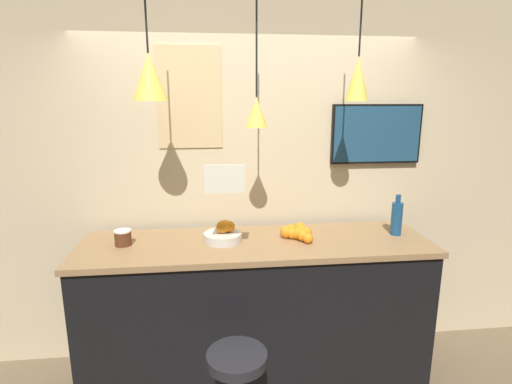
{
  "coord_description": "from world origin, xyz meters",
  "views": [
    {
      "loc": [
        -0.29,
        -1.83,
        2.05
      ],
      "look_at": [
        0.0,
        0.75,
        1.44
      ],
      "focal_mm": 28.0,
      "sensor_mm": 36.0,
      "label": 1
    }
  ],
  "objects": [
    {
      "name": "juice_bottle",
      "position": [
        1.02,
        0.78,
        1.22
      ],
      "size": [
        0.08,
        0.08,
        0.3
      ],
      "color": "navy",
      "rests_on": "service_counter"
    },
    {
      "name": "fruit_bowl",
      "position": [
        -0.22,
        0.78,
        1.14
      ],
      "size": [
        0.26,
        0.26,
        0.15
      ],
      "color": "beige",
      "rests_on": "service_counter"
    },
    {
      "name": "spread_jar",
      "position": [
        -0.89,
        0.78,
        1.14
      ],
      "size": [
        0.11,
        0.11,
        0.11
      ],
      "color": "#562D19",
      "rests_on": "service_counter"
    },
    {
      "name": "mounted_tv",
      "position": [
        0.99,
        1.15,
        1.78
      ],
      "size": [
        0.71,
        0.04,
        0.46
      ],
      "color": "black"
    },
    {
      "name": "pendant_lamp_middle",
      "position": [
        0.0,
        0.72,
        1.98
      ],
      "size": [
        0.14,
        0.14,
        0.93
      ],
      "color": "black"
    },
    {
      "name": "back_wall",
      "position": [
        0.0,
        1.21,
        1.45
      ],
      "size": [
        8.0,
        0.06,
        2.9
      ],
      "color": "beige",
      "rests_on": "ground_plane"
    },
    {
      "name": "service_counter",
      "position": [
        0.0,
        0.75,
        0.55
      ],
      "size": [
        2.4,
        0.7,
        1.09
      ],
      "color": "black",
      "rests_on": "ground_plane"
    },
    {
      "name": "hanging_menu_board",
      "position": [
        -0.22,
        0.48,
        1.59
      ],
      "size": [
        0.24,
        0.01,
        0.17
      ],
      "color": "white"
    },
    {
      "name": "orange_pile",
      "position": [
        0.3,
        0.79,
        1.13
      ],
      "size": [
        0.23,
        0.28,
        0.09
      ],
      "color": "orange",
      "rests_on": "service_counter"
    },
    {
      "name": "wall_poster",
      "position": [
        -0.44,
        1.17,
        2.06
      ],
      "size": [
        0.47,
        0.01,
        0.73
      ],
      "color": "#DBBC84"
    },
    {
      "name": "pendant_lamp_right",
      "position": [
        0.65,
        0.72,
        2.17
      ],
      "size": [
        0.15,
        0.15,
        0.77
      ],
      "color": "black"
    },
    {
      "name": "pendant_lamp_left",
      "position": [
        -0.65,
        0.72,
        2.18
      ],
      "size": [
        0.21,
        0.21,
        0.77
      ],
      "color": "black"
    }
  ]
}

